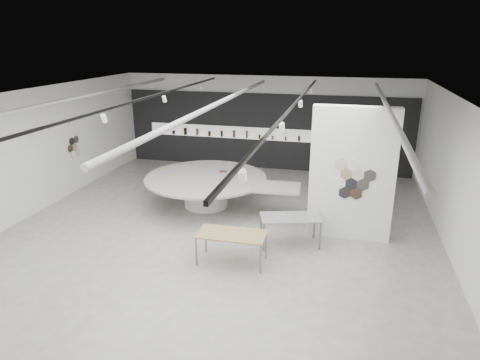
% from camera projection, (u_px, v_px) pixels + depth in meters
% --- Properties ---
extents(room, '(12.02, 14.02, 3.82)m').
position_uv_depth(room, '(210.00, 165.00, 11.11)').
color(room, '#A4A29A').
rests_on(room, ground).
extents(back_wall_display, '(11.80, 0.27, 3.10)m').
position_uv_depth(back_wall_display, '(263.00, 132.00, 17.65)').
color(back_wall_display, black).
rests_on(back_wall_display, ground).
extents(partition_column, '(2.20, 0.38, 3.60)m').
position_uv_depth(partition_column, '(352.00, 174.00, 11.28)').
color(partition_column, white).
rests_on(partition_column, ground).
extents(display_island, '(5.19, 4.17, 1.00)m').
position_uv_depth(display_island, '(208.00, 187.00, 13.79)').
color(display_island, white).
rests_on(display_island, ground).
extents(sample_table_wood, '(1.65, 0.84, 0.77)m').
position_uv_depth(sample_table_wood, '(232.00, 236.00, 10.26)').
color(sample_table_wood, '#9F8152').
rests_on(sample_table_wood, ground).
extents(sample_table_stone, '(1.70, 1.19, 0.79)m').
position_uv_depth(sample_table_stone, '(290.00, 219.00, 11.16)').
color(sample_table_stone, gray).
rests_on(sample_table_stone, ground).
extents(kitchen_counter, '(1.73, 0.71, 1.35)m').
position_uv_depth(kitchen_counter, '(336.00, 164.00, 16.90)').
color(kitchen_counter, white).
rests_on(kitchen_counter, ground).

